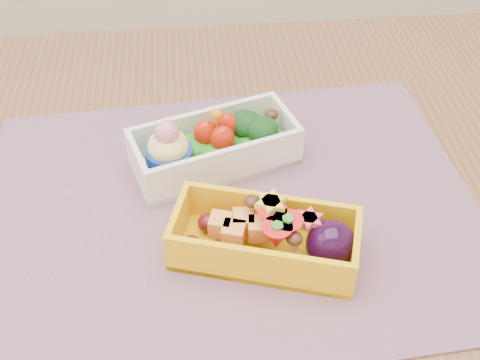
{
  "coord_description": "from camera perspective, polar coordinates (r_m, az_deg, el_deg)",
  "views": [
    {
      "loc": [
        -0.03,
        -0.46,
        1.23
      ],
      "look_at": [
        0.01,
        0.0,
        0.79
      ],
      "focal_mm": 46.03,
      "sensor_mm": 36.0,
      "label": 1
    }
  ],
  "objects": [
    {
      "name": "table",
      "position": [
        0.74,
        -1.13,
        -8.08
      ],
      "size": [
        1.2,
        0.8,
        0.75
      ],
      "color": "brown",
      "rests_on": "ground"
    },
    {
      "name": "bento_yellow",
      "position": [
        0.6,
        2.7,
        -5.37
      ],
      "size": [
        0.2,
        0.13,
        0.06
      ],
      "rotation": [
        0.0,
        0.0,
        -0.3
      ],
      "color": "yellow",
      "rests_on": "placemat"
    },
    {
      "name": "bento_white",
      "position": [
        0.7,
        -2.44,
        3.17
      ],
      "size": [
        0.2,
        0.13,
        0.08
      ],
      "rotation": [
        0.0,
        0.0,
        0.31
      ],
      "color": "white",
      "rests_on": "placemat"
    },
    {
      "name": "placemat",
      "position": [
        0.67,
        -0.6,
        -2.74
      ],
      "size": [
        0.55,
        0.44,
        0.0
      ],
      "primitive_type": "cube",
      "rotation": [
        0.0,
        0.0,
        0.06
      ],
      "color": "#91646E",
      "rests_on": "table"
    }
  ]
}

